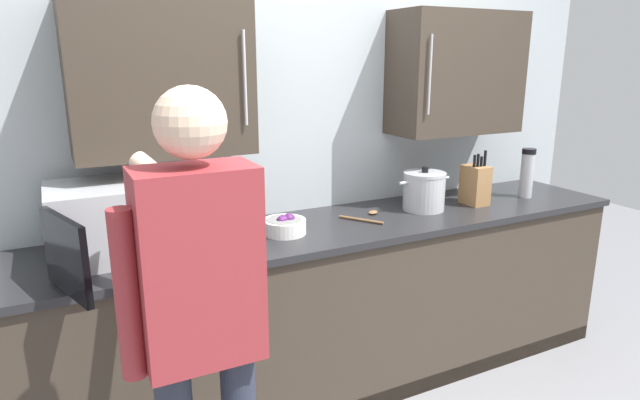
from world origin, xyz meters
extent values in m
cube|color=#B2BCC1|center=(0.00, 1.18, 1.33)|extent=(3.78, 0.10, 2.65)
cube|color=#3D3328|center=(-0.82, 0.97, 1.65)|extent=(0.77, 0.32, 0.67)
cylinder|color=#B7BABF|center=(-0.50, 0.80, 1.65)|extent=(0.01, 0.01, 0.40)
cube|color=#3D3328|center=(0.82, 0.97, 1.65)|extent=(0.77, 0.32, 0.67)
cylinder|color=#B7BABF|center=(0.50, 0.80, 1.65)|extent=(0.01, 0.01, 0.40)
cube|color=#3D3328|center=(0.00, 0.82, 0.44)|extent=(3.25, 0.61, 0.88)
cube|color=#232326|center=(0.00, 0.82, 0.90)|extent=(3.29, 0.65, 0.03)
cube|color=#B7BABF|center=(-1.09, 0.87, 1.07)|extent=(0.50, 0.42, 0.31)
cube|color=beige|center=(-1.16, 0.86, 1.07)|extent=(0.32, 0.35, 0.25)
cube|color=black|center=(-0.91, 0.65, 1.07)|extent=(0.14, 0.01, 0.28)
cube|color=black|center=(-1.28, 0.49, 1.07)|extent=(0.13, 0.35, 0.28)
cylinder|color=white|center=(-0.33, 0.79, 0.95)|extent=(0.21, 0.21, 0.07)
cylinder|color=slate|center=(-0.33, 0.79, 0.97)|extent=(0.17, 0.17, 0.04)
sphere|color=#511E5B|center=(-0.35, 0.79, 0.98)|extent=(0.05, 0.05, 0.05)
sphere|color=#511E5B|center=(-0.31, 0.79, 0.99)|extent=(0.06, 0.06, 0.06)
sphere|color=#511E5B|center=(-0.34, 0.79, 0.98)|extent=(0.05, 0.05, 0.05)
sphere|color=orange|center=(-0.34, 0.79, 0.98)|extent=(0.04, 0.04, 0.04)
cylinder|color=#B7BABF|center=(1.24, 0.78, 1.05)|extent=(0.08, 0.08, 0.26)
cylinder|color=black|center=(1.24, 0.78, 1.20)|extent=(0.08, 0.08, 0.03)
cylinder|color=brown|center=(0.10, 0.79, 0.92)|extent=(0.15, 0.21, 0.01)
ellipsoid|color=brown|center=(0.23, 0.88, 0.93)|extent=(0.08, 0.07, 0.02)
cylinder|color=#B7BABF|center=(0.52, 0.83, 1.01)|extent=(0.23, 0.23, 0.19)
cylinder|color=#B7BABF|center=(0.52, 0.83, 1.12)|extent=(0.23, 0.23, 0.02)
cylinder|color=black|center=(0.52, 0.83, 1.14)|extent=(0.04, 0.04, 0.03)
cylinder|color=#B7BABF|center=(0.39, 0.83, 1.08)|extent=(0.05, 0.02, 0.02)
cylinder|color=#B7BABF|center=(0.66, 0.83, 1.08)|extent=(0.05, 0.02, 0.02)
cube|color=#A37547|center=(0.86, 0.79, 1.03)|extent=(0.11, 0.15, 0.22)
cylinder|color=black|center=(0.82, 0.77, 1.17)|extent=(0.02, 0.02, 0.07)
cylinder|color=black|center=(0.84, 0.77, 1.18)|extent=(0.02, 0.02, 0.07)
cylinder|color=black|center=(0.87, 0.77, 1.17)|extent=(0.02, 0.02, 0.06)
cylinder|color=black|center=(0.89, 0.77, 1.18)|extent=(0.02, 0.02, 0.09)
cube|color=maroon|center=(-0.95, -0.03, 1.15)|extent=(0.34, 0.20, 0.58)
sphere|color=beige|center=(-0.95, -0.03, 1.56)|extent=(0.20, 0.20, 0.20)
cylinder|color=beige|center=(-0.90, 0.22, 1.27)|extent=(0.32, 0.55, 0.29)
cylinder|color=maroon|center=(-1.15, -0.03, 1.10)|extent=(0.07, 0.07, 0.49)
camera|label=1|loc=(-1.29, -1.47, 1.73)|focal=30.23mm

